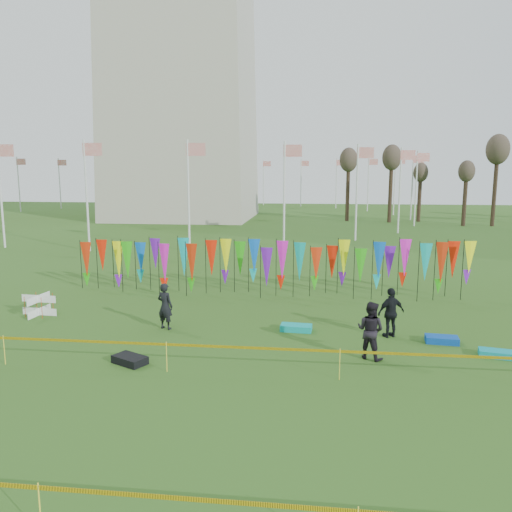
# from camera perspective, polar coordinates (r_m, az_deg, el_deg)

# --- Properties ---
(ground) EXTENTS (160.00, 160.00, 0.00)m
(ground) POSITION_cam_1_polar(r_m,az_deg,el_deg) (15.64, -2.15, -11.66)
(ground) COLOR #2E5116
(ground) RESTS_ON ground
(flagpole_ring) EXTENTS (57.40, 56.16, 8.00)m
(flagpole_ring) POSITION_cam_1_polar(r_m,az_deg,el_deg) (64.52, -8.07, 7.89)
(flagpole_ring) COLOR silver
(flagpole_ring) RESTS_ON ground
(banner_row) EXTENTS (18.64, 0.64, 2.51)m
(banner_row) POSITION_cam_1_polar(r_m,az_deg,el_deg) (23.12, 1.62, -0.54)
(banner_row) COLOR black
(banner_row) RESTS_ON ground
(caution_tape_near) EXTENTS (26.00, 0.02, 0.90)m
(caution_tape_near) POSITION_cam_1_polar(r_m,az_deg,el_deg) (14.27, -3.83, -10.46)
(caution_tape_near) COLOR yellow
(caution_tape_near) RESTS_ON ground
(caution_tape_far) EXTENTS (26.00, 0.02, 0.90)m
(caution_tape_far) POSITION_cam_1_polar(r_m,az_deg,el_deg) (8.55, -12.67, -25.39)
(caution_tape_far) COLOR yellow
(caution_tape_far) RESTS_ON ground
(box_kite) EXTENTS (0.76, 0.76, 0.85)m
(box_kite) POSITION_cam_1_polar(r_m,az_deg,el_deg) (21.82, -23.55, -5.17)
(box_kite) COLOR #B82C0D
(box_kite) RESTS_ON ground
(person_left) EXTENTS (0.74, 0.64, 1.71)m
(person_left) POSITION_cam_1_polar(r_m,az_deg,el_deg) (18.53, -10.35, -5.65)
(person_left) COLOR black
(person_left) RESTS_ON ground
(person_mid) EXTENTS (1.02, 0.91, 1.79)m
(person_mid) POSITION_cam_1_polar(r_m,az_deg,el_deg) (15.78, 12.94, -8.26)
(person_mid) COLOR black
(person_mid) RESTS_ON ground
(person_right) EXTENTS (1.17, 0.97, 1.74)m
(person_right) POSITION_cam_1_polar(r_m,az_deg,el_deg) (17.96, 15.17, -6.26)
(person_right) COLOR black
(person_right) RESTS_ON ground
(kite_bag_turquoise) EXTENTS (1.16, 0.65, 0.22)m
(kite_bag_turquoise) POSITION_cam_1_polar(r_m,az_deg,el_deg) (18.27, 4.61, -8.17)
(kite_bag_turquoise) COLOR #0BABA9
(kite_bag_turquoise) RESTS_ON ground
(kite_bag_blue) EXTENTS (1.11, 0.66, 0.22)m
(kite_bag_blue) POSITION_cam_1_polar(r_m,az_deg,el_deg) (18.09, 20.46, -8.94)
(kite_bag_blue) COLOR #0A46B0
(kite_bag_blue) RESTS_ON ground
(kite_bag_black) EXTENTS (1.17, 0.99, 0.23)m
(kite_bag_black) POSITION_cam_1_polar(r_m,az_deg,el_deg) (15.70, -14.22, -11.42)
(kite_bag_black) COLOR black
(kite_bag_black) RESTS_ON ground
(kite_bag_teal) EXTENTS (1.16, 0.73, 0.21)m
(kite_bag_teal) POSITION_cam_1_polar(r_m,az_deg,el_deg) (17.44, 25.88, -10.02)
(kite_bag_teal) COLOR #0B98A2
(kite_bag_teal) RESTS_ON ground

